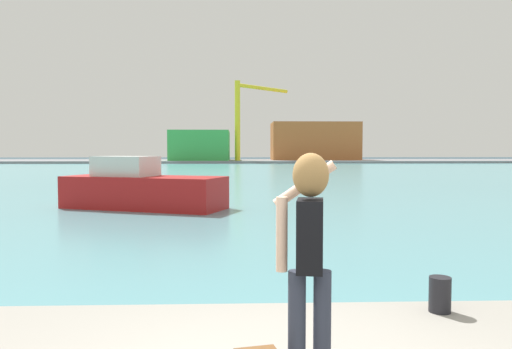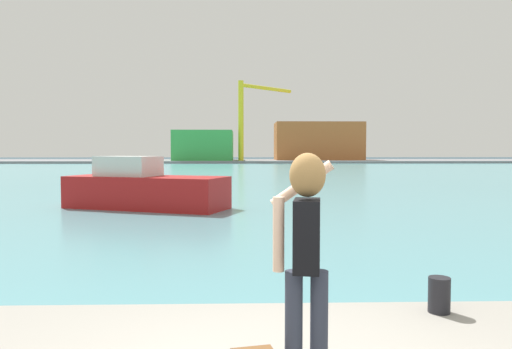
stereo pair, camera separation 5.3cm
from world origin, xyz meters
name	(u,v)px [view 2 (the right image)]	position (x,y,z in m)	size (l,w,h in m)	color
ground_plane	(245,172)	(0.00, 50.00, 0.00)	(220.00, 220.00, 0.00)	#334751
harbor_water	(245,171)	(0.00, 52.00, 0.01)	(140.00, 100.00, 0.02)	#599EA8
far_shore_dock	(244,161)	(0.00, 92.00, 0.22)	(140.00, 20.00, 0.44)	gray
person_photographer	(306,240)	(0.18, 0.24, 1.67)	(0.53, 0.56, 1.74)	#2D3342
harbor_bollard	(439,295)	(1.82, 1.64, 0.80)	(0.23, 0.23, 0.38)	black
boat_moored	(144,189)	(-4.30, 16.16, 0.82)	(6.90, 4.40, 2.10)	#B21919
warehouse_left	(204,146)	(-7.74, 91.11, 3.28)	(11.14, 12.54, 5.67)	green
warehouse_right	(318,141)	(14.94, 93.56, 4.18)	(17.21, 9.08, 7.47)	#B26633
port_crane	(249,110)	(1.05, 88.59, 9.97)	(10.84, 10.44, 14.86)	yellow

